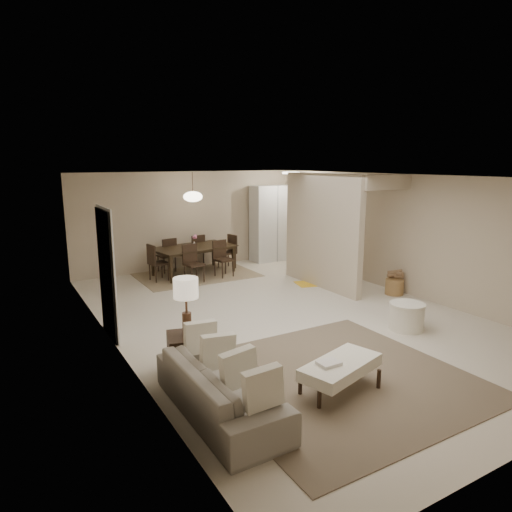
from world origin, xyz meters
TOP-DOWN VIEW (x-y plane):
  - floor at (0.00, 0.00)m, footprint 9.00×9.00m
  - ceiling at (0.00, 0.00)m, footprint 9.00×9.00m
  - back_wall at (0.00, 4.50)m, footprint 6.00×0.00m
  - left_wall at (-3.00, 0.00)m, footprint 0.00×9.00m
  - right_wall at (3.00, 0.00)m, footprint 0.00×9.00m
  - partition at (1.80, 1.25)m, footprint 0.15×2.50m
  - doorway at (-2.97, 0.60)m, footprint 0.04×0.90m
  - pantry_cabinet at (2.35, 4.15)m, footprint 1.20×0.55m
  - flush_light at (2.30, 3.20)m, footprint 0.44×0.44m
  - living_rug at (-0.78, -2.37)m, footprint 3.20×3.20m
  - sofa at (-2.45, -2.37)m, footprint 2.00×0.79m
  - ottoman_bench at (-0.98, -2.67)m, footprint 1.21×0.80m
  - side_table at (-2.40, -1.31)m, footprint 0.62×0.62m
  - table_lamp at (-2.40, -1.31)m, footprint 0.32×0.32m
  - round_pouf at (1.36, -1.61)m, footprint 0.58×0.58m
  - wicker_basket at (2.75, -0.05)m, footprint 0.39×0.39m
  - dining_rug at (-0.20, 3.69)m, footprint 2.80×2.10m
  - dining_table at (-0.20, 3.69)m, footprint 2.12×1.40m
  - dining_chairs at (-0.20, 3.69)m, footprint 2.39×1.87m
  - vase at (-0.20, 3.69)m, footprint 0.13×0.13m
  - yellow_mat at (1.84, 1.48)m, footprint 0.98×0.74m
  - pendant_light at (-0.20, 3.69)m, footprint 0.46×0.46m

SIDE VIEW (x-z plane):
  - floor at x=0.00m, z-range 0.00..0.00m
  - living_rug at x=-0.78m, z-range 0.00..0.01m
  - dining_rug at x=-0.20m, z-range 0.00..0.01m
  - yellow_mat at x=1.84m, z-range 0.00..0.01m
  - wicker_basket at x=2.75m, z-range 0.00..0.32m
  - round_pouf at x=1.36m, z-range 0.00..0.45m
  - side_table at x=-2.40m, z-range 0.00..0.55m
  - sofa at x=-2.45m, z-range 0.00..0.58m
  - ottoman_bench at x=-0.98m, z-range 0.12..0.52m
  - dining_table at x=-0.20m, z-range 0.00..0.69m
  - dining_chairs at x=-0.20m, z-range 0.00..0.88m
  - vase at x=-0.20m, z-range 0.69..0.83m
  - doorway at x=-2.97m, z-range 0.00..2.04m
  - pantry_cabinet at x=2.35m, z-range 0.00..2.10m
  - table_lamp at x=-2.40m, z-range 0.74..1.50m
  - back_wall at x=0.00m, z-range -1.75..4.25m
  - left_wall at x=-3.00m, z-range -3.25..5.75m
  - right_wall at x=3.00m, z-range -3.25..5.75m
  - partition at x=1.80m, z-range 0.00..2.50m
  - pendant_light at x=-0.20m, z-range 1.57..2.27m
  - flush_light at x=2.30m, z-range 2.44..2.48m
  - ceiling at x=0.00m, z-range 2.50..2.50m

